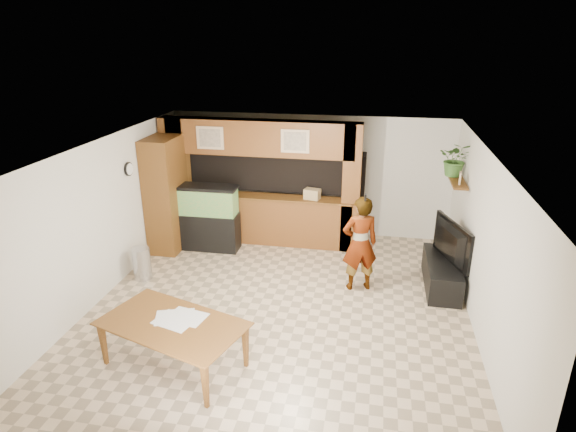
% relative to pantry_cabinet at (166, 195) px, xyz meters
% --- Properties ---
extents(floor, '(6.50, 6.50, 0.00)m').
position_rel_pantry_cabinet_xyz_m(floor, '(2.70, -1.85, -1.15)').
color(floor, tan).
rests_on(floor, ground).
extents(ceiling, '(6.50, 6.50, 0.00)m').
position_rel_pantry_cabinet_xyz_m(ceiling, '(2.70, -1.85, 1.45)').
color(ceiling, white).
rests_on(ceiling, wall_back).
extents(wall_back, '(6.00, 0.00, 6.00)m').
position_rel_pantry_cabinet_xyz_m(wall_back, '(2.70, 1.40, 0.15)').
color(wall_back, beige).
rests_on(wall_back, floor).
extents(wall_left, '(0.00, 6.50, 6.50)m').
position_rel_pantry_cabinet_xyz_m(wall_left, '(-0.30, -1.85, 0.15)').
color(wall_left, beige).
rests_on(wall_left, floor).
extents(wall_right, '(0.00, 6.50, 6.50)m').
position_rel_pantry_cabinet_xyz_m(wall_right, '(5.70, -1.85, 0.15)').
color(wall_right, beige).
rests_on(wall_right, floor).
extents(partition, '(4.20, 0.99, 2.60)m').
position_rel_pantry_cabinet_xyz_m(partition, '(1.75, 0.79, 0.16)').
color(partition, brown).
rests_on(partition, floor).
extents(wall_clock, '(0.05, 0.25, 0.25)m').
position_rel_pantry_cabinet_xyz_m(wall_clock, '(-0.27, -0.85, 0.75)').
color(wall_clock, black).
rests_on(wall_clock, wall_left).
extents(wall_shelf, '(0.25, 0.90, 0.04)m').
position_rel_pantry_cabinet_xyz_m(wall_shelf, '(5.55, 0.10, 0.55)').
color(wall_shelf, brown).
rests_on(wall_shelf, wall_right).
extents(pantry_cabinet, '(0.58, 0.94, 2.31)m').
position_rel_pantry_cabinet_xyz_m(pantry_cabinet, '(0.00, 0.00, 0.00)').
color(pantry_cabinet, brown).
rests_on(pantry_cabinet, floor).
extents(trash_can, '(0.32, 0.32, 0.59)m').
position_rel_pantry_cabinet_xyz_m(trash_can, '(0.06, -1.37, -0.86)').
color(trash_can, '#B2B2B7').
rests_on(trash_can, floor).
extents(aquarium, '(1.22, 0.46, 1.35)m').
position_rel_pantry_cabinet_xyz_m(aquarium, '(0.82, 0.10, -0.49)').
color(aquarium, black).
rests_on(aquarium, floor).
extents(tv_stand, '(0.54, 1.48, 0.49)m').
position_rel_pantry_cabinet_xyz_m(tv_stand, '(5.35, -0.69, -0.91)').
color(tv_stand, black).
rests_on(tv_stand, floor).
extents(television, '(0.57, 1.22, 0.71)m').
position_rel_pantry_cabinet_xyz_m(television, '(5.35, -0.69, -0.31)').
color(television, black).
rests_on(television, tv_stand).
extents(photo_frame, '(0.05, 0.16, 0.21)m').
position_rel_pantry_cabinet_xyz_m(photo_frame, '(5.55, -0.09, 0.67)').
color(photo_frame, tan).
rests_on(photo_frame, wall_shelf).
extents(potted_plant, '(0.66, 0.60, 0.64)m').
position_rel_pantry_cabinet_xyz_m(potted_plant, '(5.52, 0.40, 0.88)').
color(potted_plant, '#355F26').
rests_on(potted_plant, wall_shelf).
extents(person, '(0.71, 0.58, 1.69)m').
position_rel_pantry_cabinet_xyz_m(person, '(3.91, -1.01, -0.31)').
color(person, '#8D6C4D').
rests_on(person, floor).
extents(microphone, '(0.03, 0.09, 0.15)m').
position_rel_pantry_cabinet_xyz_m(microphone, '(3.96, -1.17, 0.57)').
color(microphone, black).
rests_on(microphone, person).
extents(dining_table, '(2.11, 1.58, 0.66)m').
position_rel_pantry_cabinet_xyz_m(dining_table, '(1.60, -3.60, -0.82)').
color(dining_table, brown).
rests_on(dining_table, floor).
extents(newspaper_a, '(0.59, 0.50, 0.01)m').
position_rel_pantry_cabinet_xyz_m(newspaper_a, '(1.59, -3.43, -0.49)').
color(newspaper_a, silver).
rests_on(newspaper_a, dining_table).
extents(newspaper_b, '(0.59, 0.50, 0.01)m').
position_rel_pantry_cabinet_xyz_m(newspaper_b, '(1.63, -3.52, -0.49)').
color(newspaper_b, silver).
rests_on(newspaper_b, dining_table).
extents(newspaper_c, '(0.56, 0.46, 0.01)m').
position_rel_pantry_cabinet_xyz_m(newspaper_c, '(1.75, -3.40, -0.49)').
color(newspaper_c, silver).
rests_on(newspaper_c, dining_table).
extents(counter_box, '(0.35, 0.27, 0.21)m').
position_rel_pantry_cabinet_xyz_m(counter_box, '(2.87, 0.60, -0.01)').
color(counter_box, tan).
rests_on(counter_box, partition).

